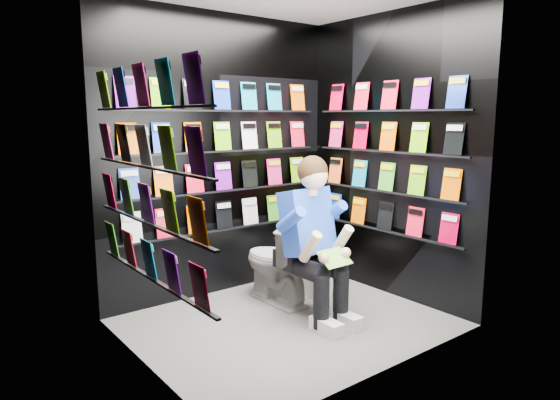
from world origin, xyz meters
TOP-DOWN VIEW (x-y plane):
  - floor at (0.00, 0.00)m, footprint 2.40×2.40m
  - wall_back at (0.00, 1.00)m, footprint 2.40×0.04m
  - wall_front at (0.00, -1.00)m, footprint 2.40×0.04m
  - wall_left at (-1.20, 0.00)m, footprint 0.04×2.00m
  - wall_right at (1.20, 0.00)m, footprint 0.04×2.00m
  - comics_back at (0.00, 0.97)m, footprint 2.10×0.06m
  - comics_left at (-1.17, 0.00)m, footprint 0.06×1.70m
  - comics_right at (1.17, 0.00)m, footprint 0.06×1.70m
  - toilet at (0.22, 0.43)m, footprint 0.44×0.76m
  - longbox at (0.64, 0.40)m, footprint 0.28×0.39m
  - longbox_lid at (0.64, 0.40)m, footprint 0.31×0.42m
  - reader at (0.22, 0.05)m, footprint 0.58×0.83m
  - held_comic at (0.22, -0.30)m, footprint 0.27×0.16m

SIDE VIEW (x-z plane):
  - floor at x=0.00m, z-range 0.00..0.00m
  - longbox at x=0.64m, z-range 0.00..0.27m
  - longbox_lid at x=0.64m, z-range 0.27..0.29m
  - toilet at x=0.22m, z-range 0.00..0.73m
  - held_comic at x=0.22m, z-range 0.52..0.64m
  - reader at x=0.22m, z-range 0.05..1.54m
  - wall_back at x=0.00m, z-range 0.00..2.60m
  - wall_front at x=0.00m, z-range 0.00..2.60m
  - wall_left at x=-1.20m, z-range 0.00..2.60m
  - wall_right at x=1.20m, z-range 0.00..2.60m
  - comics_back at x=0.00m, z-range 0.62..1.99m
  - comics_left at x=-1.17m, z-range 0.62..1.99m
  - comics_right at x=1.17m, z-range 0.62..1.99m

